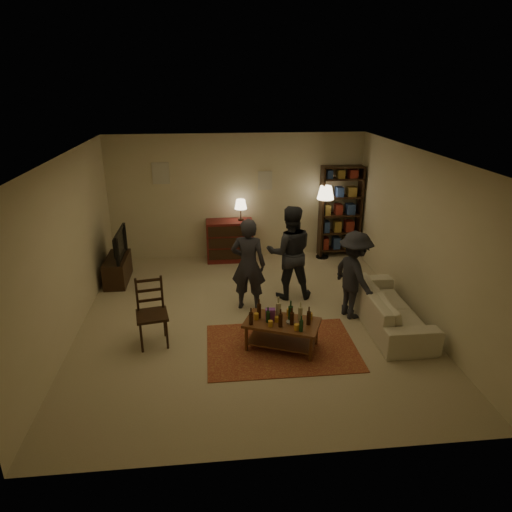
{
  "coord_description": "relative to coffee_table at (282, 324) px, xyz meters",
  "views": [
    {
      "loc": [
        -0.61,
        -6.68,
        3.72
      ],
      "look_at": [
        0.1,
        0.1,
        1.08
      ],
      "focal_mm": 32.0,
      "sensor_mm": 36.0,
      "label": 1
    }
  ],
  "objects": [
    {
      "name": "person_by_sofa",
      "position": [
        1.32,
        0.86,
        0.35
      ],
      "size": [
        0.81,
        1.08,
        1.48
      ],
      "primitive_type": "imported",
      "rotation": [
        0.0,
        0.0,
        1.87
      ],
      "color": "#222229",
      "rests_on": "ground"
    },
    {
      "name": "sofa",
      "position": [
        1.82,
        0.52,
        -0.09
      ],
      "size": [
        0.81,
        2.08,
        0.61
      ],
      "primitive_type": "imported",
      "rotation": [
        0.0,
        0.0,
        1.57
      ],
      "color": "beige",
      "rests_on": "ground"
    },
    {
      "name": "bookshelf",
      "position": [
        1.87,
        3.7,
        0.64
      ],
      "size": [
        0.9,
        0.34,
        2.02
      ],
      "color": "black",
      "rests_on": "ground"
    },
    {
      "name": "floor_lamp",
      "position": [
        1.49,
        3.57,
        0.98
      ],
      "size": [
        0.36,
        0.36,
        1.62
      ],
      "color": "black",
      "rests_on": "ground"
    },
    {
      "name": "person_right",
      "position": [
        0.4,
        1.71,
        0.46
      ],
      "size": [
        0.85,
        0.68,
        1.71
      ],
      "primitive_type": "imported",
      "rotation": [
        0.0,
        0.0,
        3.1
      ],
      "color": "#23242A",
      "rests_on": "ground"
    },
    {
      "name": "person_left",
      "position": [
        -0.37,
        1.33,
        0.42
      ],
      "size": [
        0.67,
        0.53,
        1.62
      ],
      "primitive_type": "imported",
      "rotation": [
        0.0,
        0.0,
        2.88
      ],
      "color": "#25252C",
      "rests_on": "ground"
    },
    {
      "name": "coffee_table",
      "position": [
        0.0,
        0.0,
        0.0
      ],
      "size": [
        1.21,
        0.95,
        0.78
      ],
      "rotation": [
        0.0,
        0.0,
        -0.4
      ],
      "color": "brown",
      "rests_on": "ground"
    },
    {
      "name": "floor",
      "position": [
        -0.38,
        0.92,
        -0.39
      ],
      "size": [
        6.0,
        6.0,
        0.0
      ],
      "primitive_type": "plane",
      "color": "#C6B793",
      "rests_on": "ground"
    },
    {
      "name": "rug",
      "position": [
        0.0,
        -0.0,
        -0.39
      ],
      "size": [
        2.2,
        1.5,
        0.01
      ],
      "primitive_type": "cube",
      "color": "maroon",
      "rests_on": "ground"
    },
    {
      "name": "dresser",
      "position": [
        -0.57,
        3.63,
        0.08
      ],
      "size": [
        1.0,
        0.5,
        1.36
      ],
      "color": "maroon",
      "rests_on": "ground"
    },
    {
      "name": "room_shell",
      "position": [
        -1.02,
        3.9,
        1.42
      ],
      "size": [
        6.0,
        6.0,
        6.0
      ],
      "color": "beige",
      "rests_on": "ground"
    },
    {
      "name": "dining_chair",
      "position": [
        -1.9,
        0.37,
        0.16
      ],
      "size": [
        0.52,
        0.52,
        1.04
      ],
      "rotation": [
        0.0,
        0.0,
        0.18
      ],
      "color": "black",
      "rests_on": "ground"
    },
    {
      "name": "tv_stand",
      "position": [
        -2.82,
        2.72,
        -0.01
      ],
      "size": [
        0.4,
        1.0,
        1.06
      ],
      "color": "black",
      "rests_on": "ground"
    }
  ]
}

